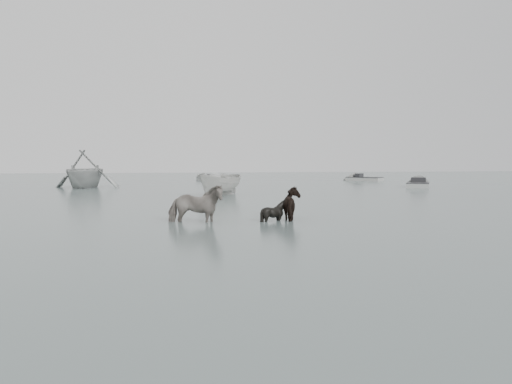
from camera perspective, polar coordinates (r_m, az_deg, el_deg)
The scene contains 9 objects.
ground at distance 16.01m, azimuth 0.68°, elevation -3.88°, with size 140.00×140.00×0.00m, color #52625F.
pony_pinto at distance 16.85m, azimuth -6.95°, elevation -0.73°, with size 0.88×1.94×1.64m, color black.
pony_dark at distance 17.86m, azimuth 4.41°, elevation -0.83°, with size 1.40×1.20×1.41m, color black.
pony_black at distance 17.26m, azimuth 2.21°, elevation -1.50°, with size 0.88×0.99×1.09m, color black.
rowboat_trail at distance 40.30m, azimuth -18.95°, elevation 2.62°, with size 4.96×5.75×3.03m, color #ABADAA.
boat_small at distance 29.88m, azimuth -4.12°, elevation 1.06°, with size 1.46×3.89×1.50m, color beige.
skiff_port at distance 40.73m, azimuth 18.04°, elevation 1.05°, with size 4.77×1.60×0.75m, color #9C9F9D, non-canonical shape.
skiff_mid at distance 50.80m, azimuth -5.21°, elevation 1.69°, with size 5.28×1.60×0.75m, color #9B9D9B, non-canonical shape.
skiff_star at distance 52.13m, azimuth 12.30°, elevation 1.67°, with size 4.83×1.60×0.75m, color #A7A7A2, non-canonical shape.
Camera 1 is at (-3.00, -15.58, 2.10)m, focal length 35.00 mm.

